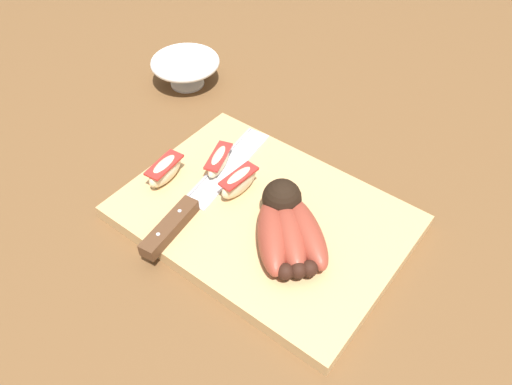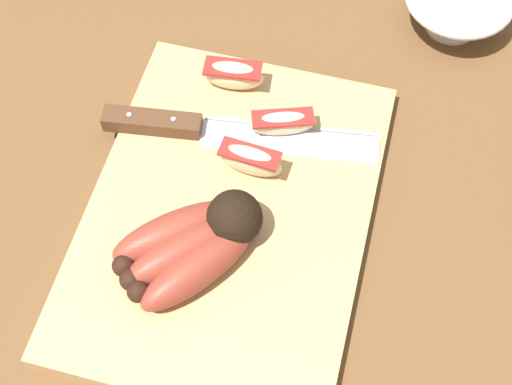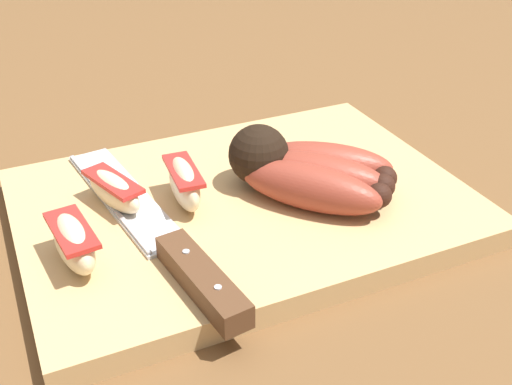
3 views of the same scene
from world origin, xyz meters
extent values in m
plane|color=brown|center=(0.00, 0.00, 0.00)|extent=(6.00, 6.00, 0.00)
cube|color=tan|center=(0.01, 0.01, 0.01)|extent=(0.37, 0.27, 0.02)
sphere|color=black|center=(0.03, 0.03, 0.05)|extent=(0.05, 0.05, 0.05)
ellipsoid|color=brown|center=(0.05, -0.02, 0.04)|extent=(0.11, 0.12, 0.04)
sphere|color=black|center=(0.10, -0.06, 0.04)|extent=(0.02, 0.02, 0.02)
ellipsoid|color=brown|center=(0.07, -0.01, 0.04)|extent=(0.11, 0.11, 0.04)
sphere|color=black|center=(0.11, -0.05, 0.04)|extent=(0.02, 0.02, 0.02)
ellipsoid|color=brown|center=(0.08, 0.01, 0.04)|extent=(0.12, 0.10, 0.04)
sphere|color=black|center=(0.12, -0.04, 0.04)|extent=(0.02, 0.02, 0.02)
cube|color=silver|center=(-0.08, 0.05, 0.02)|extent=(0.06, 0.18, 0.00)
cube|color=#99999E|center=(-0.10, 0.05, 0.02)|extent=(0.03, 0.18, 0.00)
cube|color=#51331E|center=(-0.06, -0.09, 0.03)|extent=(0.04, 0.10, 0.02)
cylinder|color=#B2B2B7|center=(-0.06, -0.11, 0.04)|extent=(0.01, 0.01, 0.00)
cylinder|color=#B2B2B7|center=(-0.07, -0.06, 0.04)|extent=(0.01, 0.01, 0.00)
ellipsoid|color=beige|center=(-0.13, -0.02, 0.04)|extent=(0.03, 0.07, 0.04)
cube|color=red|center=(-0.13, -0.02, 0.05)|extent=(0.03, 0.06, 0.00)
ellipsoid|color=beige|center=(-0.04, 0.02, 0.04)|extent=(0.03, 0.07, 0.04)
cube|color=red|center=(-0.04, 0.02, 0.05)|extent=(0.03, 0.06, 0.00)
ellipsoid|color=beige|center=(-0.09, 0.04, 0.03)|extent=(0.04, 0.07, 0.03)
cube|color=red|center=(-0.09, 0.04, 0.04)|extent=(0.04, 0.07, 0.00)
cylinder|color=silver|center=(-0.30, 0.19, 0.00)|extent=(0.06, 0.06, 0.01)
torus|color=silver|center=(-0.30, 0.19, 0.04)|extent=(0.12, 0.12, 0.01)
cone|color=silver|center=(-0.30, 0.19, 0.03)|extent=(0.10, 0.10, 0.05)
camera|label=1|loc=(0.28, -0.35, 0.52)|focal=35.38mm
camera|label=2|loc=(0.32, 0.12, 0.63)|focal=50.49mm
camera|label=3|loc=(-0.17, -0.40, 0.30)|focal=44.11mm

